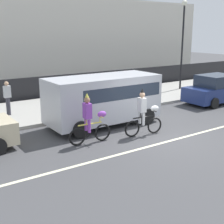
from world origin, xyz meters
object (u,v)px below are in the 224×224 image
at_px(street_lamp_post, 183,32).
at_px(pedestrian_onlooker, 8,97).
at_px(parked_car_navy, 216,90).
at_px(parade_cyclist_purple, 90,121).
at_px(parade_cyclist_zebra, 144,115).
at_px(parked_van_silver, 105,97).

xyz_separation_m(street_lamp_post, pedestrian_onlooker, (-11.97, -0.28, -2.97)).
xyz_separation_m(parked_car_navy, street_lamp_post, (1.05, 3.82, 3.21)).
height_order(parade_cyclist_purple, parked_car_navy, parade_cyclist_purple).
distance_m(parade_cyclist_purple, pedestrian_onlooker, 5.44).
xyz_separation_m(parked_car_navy, pedestrian_onlooker, (-10.92, 3.54, 0.23)).
bearing_deg(parked_car_navy, parade_cyclist_purple, -169.82).
bearing_deg(parade_cyclist_purple, parade_cyclist_zebra, -10.48).
bearing_deg(parked_van_silver, parade_cyclist_purple, -135.80).
relative_size(parked_car_navy, street_lamp_post, 0.70).
bearing_deg(parade_cyclist_zebra, parade_cyclist_purple, 169.52).
distance_m(parade_cyclist_purple, parked_van_silver, 2.45).
bearing_deg(parade_cyclist_zebra, street_lamp_post, 35.67).
relative_size(parked_van_silver, parked_car_navy, 1.22).
bearing_deg(parked_van_silver, pedestrian_onlooker, 131.88).
bearing_deg(street_lamp_post, pedestrian_onlooker, -178.66).
height_order(parked_van_silver, street_lamp_post, street_lamp_post).
bearing_deg(parked_car_navy, pedestrian_onlooker, 162.02).
bearing_deg(pedestrian_onlooker, parked_car_navy, -17.98).
bearing_deg(pedestrian_onlooker, parade_cyclist_zebra, -56.78).
distance_m(parade_cyclist_purple, street_lamp_post, 12.27).
relative_size(parade_cyclist_zebra, pedestrian_onlooker, 1.19).
height_order(parade_cyclist_zebra, pedestrian_onlooker, parade_cyclist_zebra).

